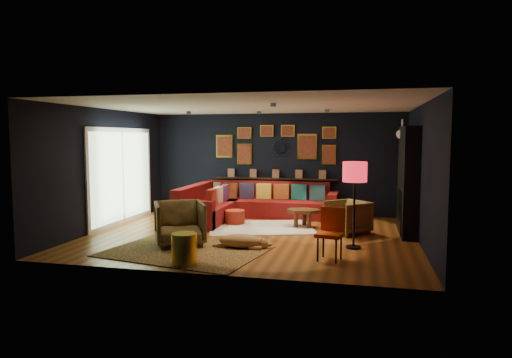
% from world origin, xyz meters
% --- Properties ---
extents(floor, '(6.50, 6.50, 0.00)m').
position_xyz_m(floor, '(0.00, 0.00, 0.00)').
color(floor, '#965220').
rests_on(floor, ground).
extents(room_walls, '(6.50, 6.50, 6.50)m').
position_xyz_m(room_walls, '(0.00, 0.00, 1.59)').
color(room_walls, black).
rests_on(room_walls, ground).
extents(sectional, '(3.41, 2.69, 0.86)m').
position_xyz_m(sectional, '(-0.61, 1.81, 0.32)').
color(sectional, maroon).
rests_on(sectional, ground).
extents(ledge, '(3.20, 0.12, 0.04)m').
position_xyz_m(ledge, '(0.00, 2.68, 0.92)').
color(ledge, black).
rests_on(ledge, room_walls).
extents(gallery_wall, '(3.15, 0.04, 1.02)m').
position_xyz_m(gallery_wall, '(-0.01, 2.72, 1.81)').
color(gallery_wall, gold).
rests_on(gallery_wall, room_walls).
extents(sunburst_mirror, '(0.47, 0.16, 0.47)m').
position_xyz_m(sunburst_mirror, '(0.10, 2.72, 1.70)').
color(sunburst_mirror, silver).
rests_on(sunburst_mirror, room_walls).
extents(fireplace, '(0.31, 1.60, 2.20)m').
position_xyz_m(fireplace, '(3.09, 0.90, 1.02)').
color(fireplace, black).
rests_on(fireplace, ground).
extents(deer_head, '(0.50, 0.28, 0.45)m').
position_xyz_m(deer_head, '(3.14, 1.40, 2.05)').
color(deer_head, white).
rests_on(deer_head, fireplace).
extents(sliding_door, '(0.06, 2.80, 2.20)m').
position_xyz_m(sliding_door, '(-3.22, 0.60, 1.10)').
color(sliding_door, white).
rests_on(sliding_door, ground).
extents(ceiling_spots, '(3.30, 2.50, 0.06)m').
position_xyz_m(ceiling_spots, '(-0.00, 0.80, 2.56)').
color(ceiling_spots, black).
rests_on(ceiling_spots, room_walls).
extents(shag_rug, '(2.60, 2.22, 0.03)m').
position_xyz_m(shag_rug, '(0.04, 0.71, 0.02)').
color(shag_rug, silver).
rests_on(shag_rug, ground).
extents(leopard_rug, '(2.94, 2.35, 0.02)m').
position_xyz_m(leopard_rug, '(-0.80, -1.59, 0.01)').
color(leopard_rug, '#BC8847').
rests_on(leopard_rug, ground).
extents(coffee_table, '(0.79, 0.62, 0.38)m').
position_xyz_m(coffee_table, '(0.93, 1.01, 0.33)').
color(coffee_table, brown).
rests_on(coffee_table, shag_rug).
extents(pouf, '(0.46, 0.46, 0.30)m').
position_xyz_m(pouf, '(-0.64, 1.01, 0.18)').
color(pouf, '#A2291B').
rests_on(pouf, shag_rug).
extents(armchair_left, '(1.15, 1.13, 0.89)m').
position_xyz_m(armchair_left, '(-1.08, -1.14, 0.45)').
color(armchair_left, '#AD8844').
rests_on(armchair_left, ground).
extents(armchair_right, '(1.00, 1.01, 0.76)m').
position_xyz_m(armchair_right, '(1.90, 0.60, 0.38)').
color(armchair_right, '#AD8844').
rests_on(armchair_right, ground).
extents(gold_stool, '(0.40, 0.40, 0.50)m').
position_xyz_m(gold_stool, '(-0.50, -2.35, 0.25)').
color(gold_stool, gold).
rests_on(gold_stool, ground).
extents(orange_chair, '(0.47, 0.47, 0.85)m').
position_xyz_m(orange_chair, '(1.70, -1.50, 0.50)').
color(orange_chair, black).
rests_on(orange_chair, ground).
extents(floor_lamp, '(0.43, 0.43, 1.55)m').
position_xyz_m(floor_lamp, '(2.05, -0.67, 1.30)').
color(floor_lamp, black).
rests_on(floor_lamp, ground).
extents(dog, '(1.09, 0.57, 0.34)m').
position_xyz_m(dog, '(0.08, -1.13, 0.18)').
color(dog, '#AF7C48').
rests_on(dog, leopard_rug).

